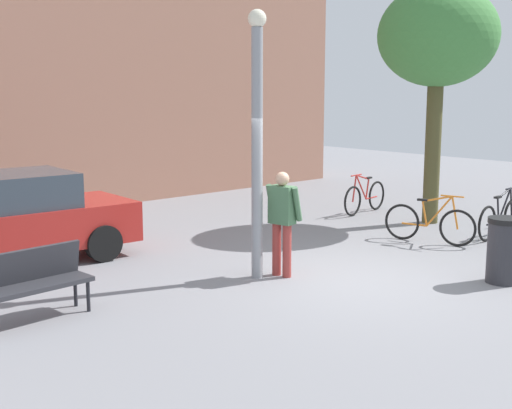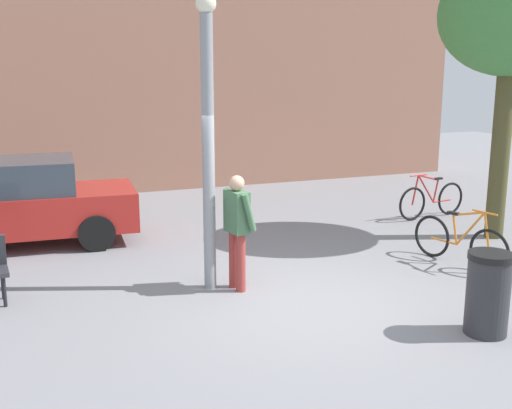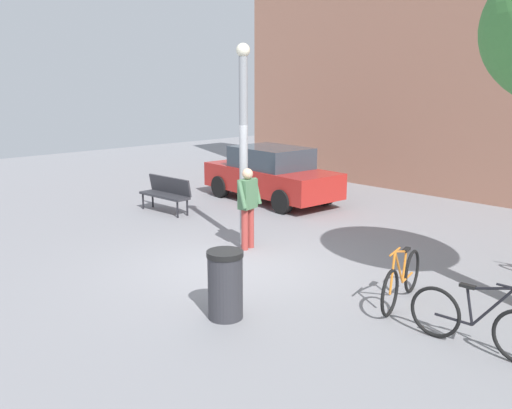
# 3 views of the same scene
# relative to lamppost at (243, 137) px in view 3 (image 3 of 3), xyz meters

# --- Properties ---
(ground_plane) EXTENTS (36.00, 36.00, 0.00)m
(ground_plane) POSITION_rel_lamppost_xyz_m (1.05, -1.12, -2.25)
(ground_plane) COLOR gray
(building_facade) EXTENTS (17.13, 2.00, 8.70)m
(building_facade) POSITION_rel_lamppost_xyz_m (1.05, 8.41, 2.10)
(building_facade) COLOR #9E6B56
(building_facade) RESTS_ON ground_plane
(lamppost) EXTENTS (0.28, 0.28, 4.11)m
(lamppost) POSITION_rel_lamppost_xyz_m (0.00, 0.00, 0.00)
(lamppost) COLOR gray
(lamppost) RESTS_ON ground_plane
(person_by_lamppost) EXTENTS (0.36, 0.62, 1.67)m
(person_by_lamppost) POSITION_rel_lamppost_xyz_m (0.35, -0.20, -1.28)
(person_by_lamppost) COLOR #9E3833
(person_by_lamppost) RESTS_ON ground_plane
(park_bench) EXTENTS (1.63, 0.58, 0.92)m
(park_bench) POSITION_rel_lamppost_xyz_m (-3.52, 0.47, -1.70)
(park_bench) COLOR #2D2D33
(park_bench) RESTS_ON ground_plane
(bicycle_black) EXTENTS (1.81, 0.16, 0.97)m
(bicycle_black) POSITION_rel_lamppost_xyz_m (5.58, -1.07, -1.86)
(bicycle_black) COLOR black
(bicycle_black) RESTS_ON ground_plane
(bicycle_orange) EXTENTS (0.51, 1.76, 0.97)m
(bicycle_orange) POSITION_rel_lamppost_xyz_m (4.08, -0.43, -1.86)
(bicycle_orange) COLOR black
(bicycle_orange) RESTS_ON ground_plane
(parked_car_red) EXTENTS (4.30, 2.02, 1.55)m
(parked_car_red) POSITION_rel_lamppost_xyz_m (-2.59, 3.40, -1.47)
(parked_car_red) COLOR #AD231E
(parked_car_red) RESTS_ON ground_plane
(trash_bin) EXTENTS (0.53, 0.53, 1.01)m
(trash_bin) POSITION_rel_lamppost_xyz_m (2.62, -2.74, -1.74)
(trash_bin) COLOR #2D2D33
(trash_bin) RESTS_ON ground_plane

